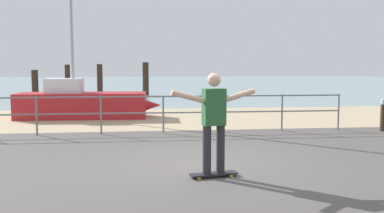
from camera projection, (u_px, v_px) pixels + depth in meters
name	position (u px, v px, depth m)	size (l,w,h in m)	color
ground_plane	(211.00, 179.00, 6.84)	(24.00, 10.00, 0.04)	#514C49
beach_strip	(175.00, 118.00, 14.75)	(24.00, 6.00, 0.04)	tan
sea_surface	(155.00, 84.00, 42.44)	(72.00, 50.00, 0.04)	#849EA3
railing_fence	(132.00, 109.00, 11.16)	(11.67, 0.05, 1.05)	slate
sailboat	(87.00, 103.00, 14.59)	(4.99, 1.56, 5.79)	#B21E23
skateboard	(214.00, 174.00, 6.88)	(0.82, 0.35, 0.08)	black
skateboarder	(214.00, 117.00, 6.79)	(1.44, 0.37, 1.65)	#26262B
bollard_short	(384.00, 118.00, 11.65)	(0.18, 0.18, 0.76)	#332319
seagull	(384.00, 102.00, 11.59)	(0.38, 0.38, 0.18)	white
groyne_post_0	(35.00, 83.00, 25.70)	(0.40, 0.40, 1.57)	#332319
groyne_post_1	(68.00, 81.00, 24.30)	(0.30, 0.30, 1.90)	#332319
groyne_post_2	(100.00, 84.00, 20.60)	(0.28, 0.28, 1.92)	#332319
groyne_post_3	(146.00, 79.00, 25.61)	(0.38, 0.38, 2.04)	#332319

